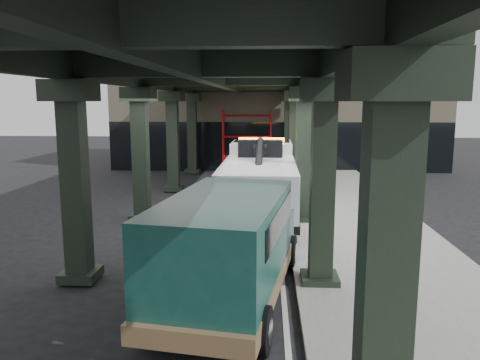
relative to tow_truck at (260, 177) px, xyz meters
The scene contains 8 objects.
ground 3.92m from the tow_truck, 106.18° to the right, with size 90.00×90.00×0.00m, color black.
sidewalk 4.05m from the tow_truck, 22.88° to the right, with size 5.00×40.00×0.15m, color gray.
lane_stripe 2.21m from the tow_truck, 64.84° to the right, with size 0.12×38.00×0.01m, color silver.
viaduct 4.45m from the tow_truck, 133.69° to the right, with size 7.40×32.00×6.40m.
building 16.74m from the tow_truck, 86.56° to the left, with size 22.00×10.00×8.00m, color #C6B793.
scaffolding 11.23m from the tow_truck, 95.16° to the left, with size 3.08×0.88×4.00m.
tow_truck is the anchor object (origin of this frame).
towed_van 8.57m from the tow_truck, 93.69° to the right, with size 3.31×6.48×2.51m.
Camera 1 is at (1.28, -15.00, 4.50)m, focal length 35.00 mm.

